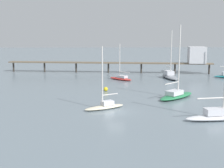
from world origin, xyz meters
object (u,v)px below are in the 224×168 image
object	(u,v)px
pier	(166,58)
sailboat_white	(219,114)
sailboat_green	(176,94)
mooring_buoy_far	(106,89)
sailboat_gray	(170,75)
sailboat_cream	(105,105)
sailboat_red	(121,78)

from	to	relation	value
pier	sailboat_white	world-z (taller)	sailboat_white
sailboat_green	mooring_buoy_far	xyz separation A→B (m)	(-12.20, 6.99, -0.28)
sailboat_gray	mooring_buoy_far	xyz separation A→B (m)	(-16.28, -16.45, -0.36)
pier	mooring_buoy_far	size ratio (longest dim) A/B	70.18
sailboat_white	sailboat_green	size ratio (longest dim) A/B	1.04
sailboat_gray	mooring_buoy_far	distance (m)	23.14
pier	sailboat_green	size ratio (longest dim) A/B	4.60
pier	sailboat_white	xyz separation A→B (m)	(-2.71, -46.90, -3.61)
sailboat_green	sailboat_gray	xyz separation A→B (m)	(4.08, 23.44, 0.08)
sailboat_cream	sailboat_red	size ratio (longest dim) A/B	1.08
sailboat_white	sailboat_cream	bearing A→B (deg)	156.15
mooring_buoy_far	sailboat_green	bearing A→B (deg)	-29.82
sailboat_white	sailboat_green	bearing A→B (deg)	99.31
pier	sailboat_green	distance (m)	33.69
sailboat_red	mooring_buoy_far	xyz separation A→B (m)	(-3.93, -14.43, -0.14)
pier	sailboat_cream	distance (m)	44.15
sailboat_white	sailboat_cream	world-z (taller)	sailboat_white
sailboat_white	pier	bearing A→B (deg)	86.69
sailboat_green	mooring_buoy_far	world-z (taller)	sailboat_green
sailboat_green	sailboat_gray	bearing A→B (deg)	80.13
pier	sailboat_gray	bearing A→B (deg)	-95.28
sailboat_green	sailboat_gray	distance (m)	23.79
sailboat_white	sailboat_green	xyz separation A→B (m)	(-2.26, 13.79, -0.07)
sailboat_cream	pier	bearing A→B (deg)	66.51
pier	sailboat_red	distance (m)	18.07
sailboat_green	sailboat_gray	world-z (taller)	sailboat_green
sailboat_cream	mooring_buoy_far	distance (m)	14.23
sailboat_red	mooring_buoy_far	world-z (taller)	sailboat_red
pier	sailboat_cream	world-z (taller)	sailboat_cream
sailboat_cream	sailboat_green	bearing A→B (deg)	29.93
pier	mooring_buoy_far	bearing A→B (deg)	-123.33
sailboat_green	sailboat_cream	xyz separation A→B (m)	(-12.56, -7.23, -0.09)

